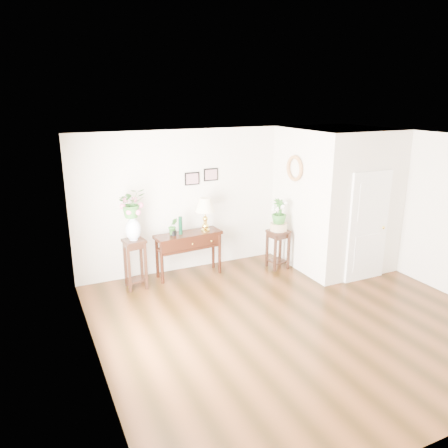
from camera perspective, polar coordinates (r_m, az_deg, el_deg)
floor at (r=7.17m, az=9.22°, el=-12.20°), size 6.00×5.50×0.02m
ceiling at (r=6.33m, az=10.40°, el=10.62°), size 6.00×5.50×0.02m
wall_back at (r=8.93m, az=-0.27°, el=3.45°), size 6.00×0.02×2.80m
wall_left at (r=5.56m, az=-16.72°, el=-5.55°), size 0.02×5.50×2.80m
wall_right at (r=8.64m, az=26.39°, el=1.25°), size 0.02×5.50×2.80m
partition at (r=9.22m, az=14.30°, el=3.36°), size 1.80×1.95×2.80m
door at (r=8.58m, az=18.31°, el=-0.37°), size 0.90×0.05×2.10m
art_print_left at (r=8.57m, az=-4.19°, el=5.93°), size 0.30×0.02×0.25m
art_print_right at (r=8.71m, az=-1.73°, el=6.47°), size 0.30×0.02×0.25m
wall_ornament at (r=8.63m, az=9.19°, el=7.19°), size 0.07×0.51×0.51m
console_table at (r=8.55m, az=-4.64°, el=-3.97°), size 1.33×0.54×0.87m
table_lamp at (r=8.43m, az=-2.48°, el=1.38°), size 0.45×0.45×0.67m
green_vase at (r=8.31m, az=-5.71°, el=-0.22°), size 0.08×0.08×0.35m
potted_plant at (r=8.27m, az=-6.68°, el=-0.39°), size 0.19×0.16×0.32m
plant_stand_a at (r=8.14m, az=-11.51°, el=-5.12°), size 0.41×0.41×0.93m
porcelain_vase at (r=7.91m, az=-11.80°, el=-0.47°), size 0.34×0.34×0.47m
lily_arrangement at (r=7.80m, az=-11.99°, el=2.61°), size 0.50×0.44×0.53m
plant_stand_b at (r=8.98m, az=7.03°, el=-3.26°), size 0.44×0.44×0.80m
ceramic_bowl at (r=8.83m, az=7.14°, el=-0.33°), size 0.36×0.36×0.15m
narcissus at (r=8.74m, az=7.21°, el=1.57°), size 0.37×0.37×0.52m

